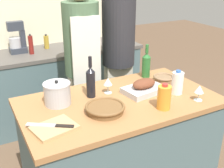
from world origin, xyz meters
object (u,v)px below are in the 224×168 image
(wine_bottle_green, at_px, (146,64))
(person_cook_guest, at_px, (118,51))
(milk_jug, at_px, (177,83))
(wine_bottle_dark, at_px, (91,81))
(wine_glass_right, at_px, (108,82))
(person_cook_aproned, at_px, (82,61))
(wine_glass_left, at_px, (199,90))
(knife_chef, at_px, (52,125))
(mixing_bowl, at_px, (164,78))
(condiment_bottle_tall, at_px, (46,42))
(roasting_pan, at_px, (144,87))
(condiment_bottle_short, at_px, (31,45))
(stock_pot, at_px, (57,94))
(stand_mixer, at_px, (17,40))
(juice_jug, at_px, (164,97))
(cutting_board, at_px, (54,128))
(wicker_basket, at_px, (105,108))

(wine_bottle_green, bearing_deg, person_cook_guest, 90.58)
(milk_jug, distance_m, wine_bottle_dark, 0.66)
(wine_glass_right, bearing_deg, person_cook_aproned, 85.47)
(wine_glass_left, relative_size, knife_chef, 0.45)
(wine_bottle_dark, bearing_deg, wine_bottle_green, 13.47)
(mixing_bowl, relative_size, person_cook_guest, 0.10)
(condiment_bottle_tall, xyz_separation_m, person_cook_guest, (0.52, -0.79, 0.03))
(person_cook_aproned, bearing_deg, wine_bottle_dark, -100.07)
(roasting_pan, bearing_deg, wine_glass_right, 153.36)
(wine_bottle_green, xyz_separation_m, wine_glass_right, (-0.45, -0.14, -0.03))
(condiment_bottle_short, distance_m, person_cook_aproned, 0.73)
(stock_pot, distance_m, milk_jug, 0.90)
(wine_bottle_dark, bearing_deg, roasting_pan, -17.97)
(stand_mixer, xyz_separation_m, condiment_bottle_short, (0.12, -0.12, -0.04))
(wine_bottle_green, height_order, person_cook_guest, person_cook_guest)
(wine_glass_right, relative_size, person_cook_aproned, 0.07)
(stand_mixer, bearing_deg, milk_jug, -62.38)
(person_cook_aproned, bearing_deg, roasting_pan, -68.70)
(condiment_bottle_short, bearing_deg, condiment_bottle_tall, 33.61)
(roasting_pan, xyz_separation_m, milk_jug, (0.22, -0.13, 0.04))
(stock_pot, bearing_deg, person_cook_guest, 36.88)
(wine_bottle_green, distance_m, wine_bottle_dark, 0.61)
(juice_jug, bearing_deg, person_cook_guest, 78.02)
(person_cook_aproned, bearing_deg, knife_chef, -115.33)
(person_cook_guest, bearing_deg, person_cook_aproned, -165.28)
(wine_bottle_green, distance_m, stand_mixer, 1.52)
(cutting_board, height_order, juice_jug, juice_jug)
(wine_glass_right, relative_size, person_cook_guest, 0.07)
(wicker_basket, relative_size, wine_bottle_green, 0.92)
(condiment_bottle_tall, bearing_deg, stand_mixer, -176.63)
(cutting_board, xyz_separation_m, person_cook_guest, (0.97, 0.94, 0.10))
(cutting_board, distance_m, wine_glass_left, 1.06)
(milk_jug, height_order, wine_bottle_green, wine_bottle_green)
(wine_glass_left, distance_m, condiment_bottle_short, 1.89)
(wicker_basket, bearing_deg, stock_pot, 132.16)
(cutting_board, distance_m, milk_jug, 0.99)
(wine_glass_left, bearing_deg, person_cook_aproned, 114.14)
(juice_jug, height_order, wine_bottle_green, wine_bottle_green)
(cutting_board, height_order, condiment_bottle_short, condiment_bottle_short)
(wine_bottle_green, relative_size, condiment_bottle_short, 1.33)
(cutting_board, height_order, milk_jug, milk_jug)
(cutting_board, relative_size, stand_mixer, 0.83)
(wine_glass_left, relative_size, person_cook_guest, 0.07)
(knife_chef, distance_m, condiment_bottle_tall, 1.78)
(condiment_bottle_tall, bearing_deg, knife_chef, -104.87)
(person_cook_guest, bearing_deg, roasting_pan, -89.32)
(mixing_bowl, bearing_deg, person_cook_aproned, 125.56)
(juice_jug, relative_size, person_cook_guest, 0.10)
(wine_bottle_green, height_order, person_cook_aproned, person_cook_aproned)
(wicker_basket, bearing_deg, roasting_pan, 19.24)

